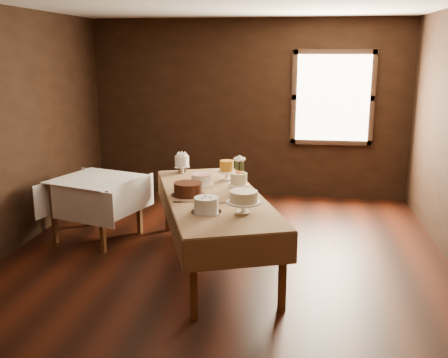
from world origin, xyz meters
TOP-DOWN VIEW (x-y plane):
  - floor at (0.00, 0.00)m, footprint 5.00×6.00m
  - wall_back at (0.00, 3.00)m, footprint 5.00×0.02m
  - wall_front at (0.00, -3.00)m, footprint 5.00×0.02m
  - window at (1.30, 2.94)m, footprint 1.10×0.05m
  - display_table at (-0.10, 0.12)m, footprint 1.79×2.73m
  - side_table at (-1.67, 0.71)m, footprint 1.16×1.16m
  - cake_meringue at (-0.67, 1.10)m, footprint 0.21×0.21m
  - cake_lattice at (-0.32, 0.56)m, footprint 0.33×0.33m
  - cake_caramel at (-0.05, 0.80)m, footprint 0.23×0.23m
  - cake_chocolate at (-0.37, 0.05)m, footprint 0.43×0.43m
  - cake_flowers at (0.16, 0.22)m, footprint 0.25×0.25m
  - cake_swirl at (-0.07, -0.51)m, footprint 0.33×0.33m
  - cake_cream at (0.28, -0.48)m, footprint 0.38×0.38m
  - cake_server_a at (0.06, -0.17)m, footprint 0.23×0.11m
  - cake_server_b at (0.30, -0.17)m, footprint 0.17×0.20m
  - cake_server_d at (0.08, 0.53)m, footprint 0.03×0.24m
  - cake_server_e at (-0.31, -0.20)m, footprint 0.24×0.06m
  - flower_vase at (0.13, 0.55)m, footprint 0.18×0.18m
  - flower_bouquet at (0.13, 0.55)m, footprint 0.14×0.14m

SIDE VIEW (x-z plane):
  - floor at x=0.00m, z-range -0.01..0.01m
  - side_table at x=-1.67m, z-range 0.30..1.07m
  - display_table at x=-0.10m, z-range 0.34..1.13m
  - cake_server_a at x=0.06m, z-range 0.79..0.80m
  - cake_server_b at x=0.30m, z-range 0.79..0.80m
  - cake_server_d at x=0.08m, z-range 0.79..0.80m
  - cake_server_e at x=-0.31m, z-range 0.79..0.80m
  - cake_lattice at x=-0.32m, z-range 0.79..0.90m
  - flower_vase at x=0.13m, z-range 0.79..0.92m
  - cake_chocolate at x=-0.37m, z-range 0.79..0.93m
  - cake_swirl at x=-0.07m, z-range 0.79..0.94m
  - cake_meringue at x=-0.67m, z-range 0.78..1.01m
  - cake_flowers at x=0.16m, z-range 0.77..1.01m
  - cake_cream at x=0.28m, z-range 0.78..1.01m
  - cake_caramel at x=-0.05m, z-range 0.77..1.02m
  - flower_bouquet at x=0.13m, z-range 0.94..1.14m
  - wall_back at x=0.00m, z-range 0.00..2.80m
  - wall_front at x=0.00m, z-range 0.00..2.80m
  - window at x=1.30m, z-range 0.95..2.25m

